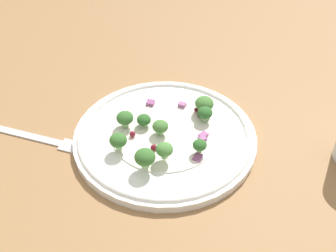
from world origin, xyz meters
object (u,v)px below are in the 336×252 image
broccoli_floret_0 (164,150)px  broccoli_floret_2 (118,141)px  plate (168,135)px  broccoli_floret_1 (145,158)px  fork (35,137)px

broccoli_floret_0 → broccoli_floret_2: size_ratio=0.96×
plate → broccoli_floret_1: broccoli_floret_1 is taller
plate → broccoli_floret_2: bearing=9.6°
plate → fork: bearing=-19.3°
plate → fork: size_ratio=1.71×
broccoli_floret_1 → fork: broccoli_floret_1 is taller
broccoli_floret_1 → broccoli_floret_2: bearing=-61.2°
broccoli_floret_0 → broccoli_floret_2: bearing=-35.5°
plate → broccoli_floret_2: 8.22cm
broccoli_floret_1 → fork: (13.84, -12.62, -3.27)cm
plate → fork: (19.05, -6.67, -0.61)cm
plate → fork: plate is taller
fork → broccoli_floret_2: bearing=144.7°
plate → broccoli_floret_2: (7.76, 1.32, 2.38)cm
broccoli_floret_1 → broccoli_floret_0: bearing=-166.6°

